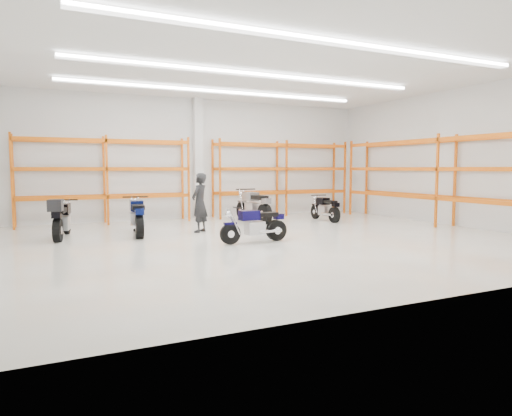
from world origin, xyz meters
name	(u,v)px	position (x,y,z in m)	size (l,w,h in m)	color
ground	(267,240)	(0.00, 0.00, 0.00)	(14.00, 14.00, 0.00)	beige
room_shell	(266,115)	(0.00, 0.03, 3.28)	(14.02, 12.02, 4.51)	silver
motorcycle_main	(257,226)	(-0.40, -0.24, 0.43)	(1.87, 0.62, 0.92)	black
motorcycle_back_a	(61,219)	(-4.94, 2.47, 0.53)	(0.82, 2.17, 1.12)	black
motorcycle_back_b	(137,218)	(-2.96, 2.29, 0.50)	(0.73, 2.19, 1.08)	black
motorcycle_back_c	(254,207)	(1.39, 3.78, 0.54)	(0.78, 2.35, 1.16)	black
motorcycle_back_d	(326,209)	(3.87, 3.00, 0.43)	(0.62, 1.87, 0.92)	black
standing_man	(200,203)	(-1.14, 2.18, 0.88)	(0.64, 0.42, 1.76)	black
structural_column	(198,159)	(0.00, 5.82, 2.25)	(0.32, 0.32, 4.50)	white
pallet_racking_back_left	(105,172)	(-3.40, 5.48, 1.79)	(5.67, 0.87, 3.00)	orange
pallet_racking_back_right	(282,171)	(3.40, 5.48, 1.79)	(5.67, 0.87, 3.00)	orange
pallet_racking_side	(446,171)	(6.48, 0.00, 1.81)	(0.87, 9.07, 3.00)	orange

